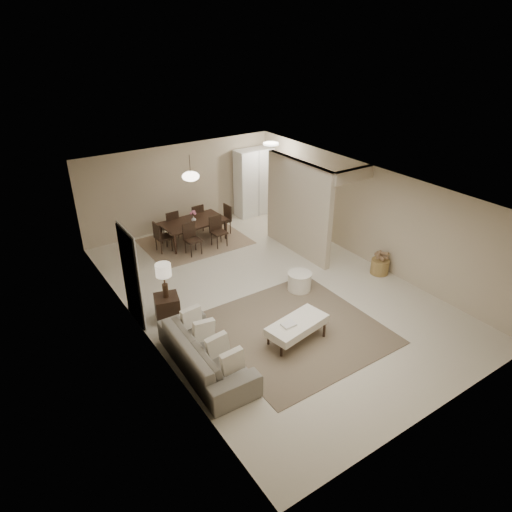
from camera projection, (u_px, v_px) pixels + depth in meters
floor at (269, 290)px, 10.61m from camera, size 9.00×9.00×0.00m
ceiling at (270, 188)px, 9.46m from camera, size 9.00×9.00×0.00m
back_wall at (181, 187)px, 13.35m from camera, size 6.00×0.00×6.00m
left_wall at (139, 281)px, 8.55m from camera, size 0.00×9.00×9.00m
right_wall at (366, 213)px, 11.52m from camera, size 0.00×9.00×9.00m
partition at (298, 208)px, 11.84m from camera, size 0.15×2.50×2.50m
doorway at (131, 277)px, 9.12m from camera, size 0.04×0.90×2.04m
pantry_cabinet at (254, 182)px, 14.35m from camera, size 1.20×0.55×2.10m
flush_light at (271, 144)px, 12.97m from camera, size 0.44×0.44×0.05m
living_rug at (295, 329)px, 9.27m from camera, size 3.20×3.20×0.01m
sofa at (206, 352)px, 8.11m from camera, size 2.37×0.98×0.69m
ottoman_bench at (297, 326)px, 8.78m from camera, size 1.34×0.79×0.45m
side_table at (167, 308)px, 9.50m from camera, size 0.60×0.60×0.53m
table_lamp at (164, 273)px, 9.12m from camera, size 0.32×0.32×0.76m
round_pouf at (299, 282)px, 10.54m from camera, size 0.56×0.56×0.43m
wicker_basket at (380, 266)px, 11.25m from camera, size 0.50×0.50×0.37m
dining_rug at (195, 242)px, 12.92m from camera, size 2.80×2.10×0.01m
dining_table at (194, 232)px, 12.78m from camera, size 1.83×1.09×0.63m
dining_chairs at (194, 228)px, 12.73m from camera, size 2.31×1.72×0.85m
vase at (194, 219)px, 12.60m from camera, size 0.16×0.16×0.14m
yellow_mat at (313, 239)px, 13.05m from camera, size 0.99×0.69×0.01m
pendant_light at (191, 176)px, 12.04m from camera, size 0.46×0.46×0.71m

